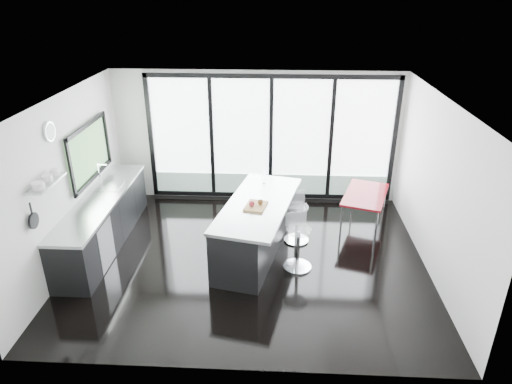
# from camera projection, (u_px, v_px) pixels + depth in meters

# --- Properties ---
(floor) EXTENTS (6.00, 5.00, 0.00)m
(floor) POSITION_uv_depth(u_px,v_px,m) (249.00, 259.00, 7.94)
(floor) COLOR black
(floor) RESTS_ON ground
(ceiling) EXTENTS (6.00, 5.00, 0.00)m
(ceiling) POSITION_uv_depth(u_px,v_px,m) (248.00, 100.00, 6.76)
(ceiling) COLOR white
(ceiling) RESTS_ON wall_back
(wall_back) EXTENTS (6.00, 0.09, 2.80)m
(wall_back) POSITION_uv_depth(u_px,v_px,m) (270.00, 144.00, 9.63)
(wall_back) COLOR silver
(wall_back) RESTS_ON ground
(wall_front) EXTENTS (6.00, 0.00, 2.80)m
(wall_front) POSITION_uv_depth(u_px,v_px,m) (234.00, 277.00, 5.09)
(wall_front) COLOR silver
(wall_front) RESTS_ON ground
(wall_left) EXTENTS (0.26, 5.00, 2.80)m
(wall_left) POSITION_uv_depth(u_px,v_px,m) (74.00, 166.00, 7.67)
(wall_left) COLOR silver
(wall_left) RESTS_ON ground
(wall_right) EXTENTS (0.00, 5.00, 2.80)m
(wall_right) POSITION_uv_depth(u_px,v_px,m) (438.00, 190.00, 7.21)
(wall_right) COLOR silver
(wall_right) RESTS_ON ground
(counter_cabinets) EXTENTS (0.69, 3.24, 1.36)m
(counter_cabinets) POSITION_uv_depth(u_px,v_px,m) (103.00, 221.00, 8.23)
(counter_cabinets) COLOR black
(counter_cabinets) RESTS_ON floor
(island) EXTENTS (1.52, 2.60, 1.29)m
(island) POSITION_uv_depth(u_px,v_px,m) (254.00, 227.00, 7.93)
(island) COLOR black
(island) RESTS_ON floor
(bar_stool_near) EXTENTS (0.59, 0.59, 0.75)m
(bar_stool_near) POSITION_uv_depth(u_px,v_px,m) (298.00, 248.00, 7.55)
(bar_stool_near) COLOR silver
(bar_stool_near) RESTS_ON floor
(bar_stool_far) EXTENTS (0.56, 0.56, 0.73)m
(bar_stool_far) POSITION_uv_depth(u_px,v_px,m) (297.00, 223.00, 8.35)
(bar_stool_far) COLOR silver
(bar_stool_far) RESTS_ON floor
(red_table) EXTENTS (1.11, 1.46, 0.69)m
(red_table) POSITION_uv_depth(u_px,v_px,m) (364.00, 210.00, 8.89)
(red_table) COLOR maroon
(red_table) RESTS_ON floor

